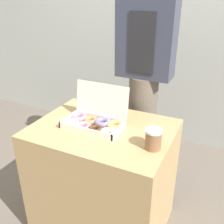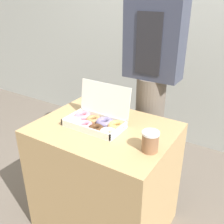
% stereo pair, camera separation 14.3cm
% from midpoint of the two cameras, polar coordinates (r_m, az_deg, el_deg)
% --- Properties ---
extents(ground_plane, '(14.00, 14.00, 0.00)m').
position_cam_midpoint_polar(ground_plane, '(2.03, -3.91, -22.60)').
color(ground_plane, '#665B51').
extents(wall_back, '(10.00, 0.05, 2.60)m').
position_cam_midpoint_polar(wall_back, '(2.65, 10.93, 20.44)').
color(wall_back, '#B2B7B2').
rests_on(wall_back, ground_plane).
extents(table, '(0.82, 0.62, 0.76)m').
position_cam_midpoint_polar(table, '(1.77, -4.28, -14.32)').
color(table, tan).
rests_on(table, ground_plane).
extents(donut_box, '(0.38, 0.24, 0.24)m').
position_cam_midpoint_polar(donut_box, '(1.55, -6.51, -2.14)').
color(donut_box, white).
rests_on(donut_box, table).
extents(coffee_cup, '(0.09, 0.09, 0.11)m').
position_cam_midpoint_polar(coffee_cup, '(1.34, 5.96, -5.97)').
color(coffee_cup, '#8C6042').
rests_on(coffee_cup, table).
extents(person_customer, '(0.38, 0.23, 1.79)m').
position_cam_midpoint_polar(person_customer, '(1.83, 4.92, 9.37)').
color(person_customer, '#665B51').
rests_on(person_customer, ground_plane).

